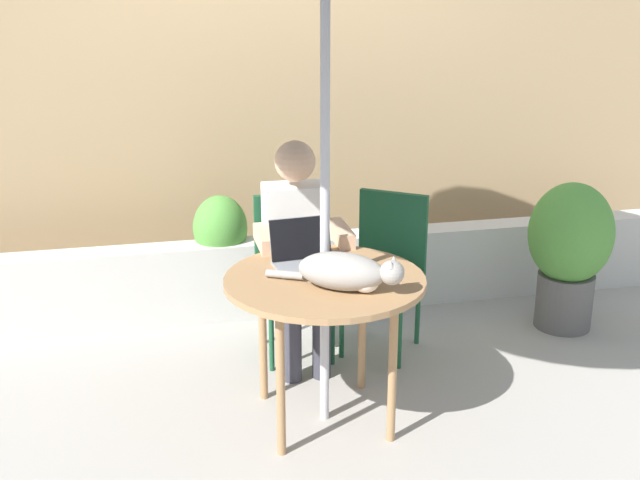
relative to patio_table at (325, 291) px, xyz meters
name	(u,v)px	position (x,y,z in m)	size (l,w,h in m)	color
ground_plane	(324,418)	(0.00, 0.00, -0.67)	(14.00, 14.00, 0.00)	gray
fence_back	(261,141)	(0.00, 1.93, 0.31)	(5.84, 0.08, 1.97)	tan
planter_wall_low	(278,276)	(0.00, 1.32, -0.42)	(5.26, 0.20, 0.50)	beige
patio_table	(325,291)	(0.00, 0.00, 0.00)	(0.94, 0.94, 0.74)	#9E754C
chair_occupied	(293,261)	(0.00, 0.80, -0.14)	(0.40, 0.40, 0.90)	#194C2D
chair_empty	(387,259)	(0.53, 0.73, -0.14)	(0.56, 0.56, 0.90)	#194C2D
person_seated	(298,242)	(0.00, 0.64, 0.03)	(0.48, 0.48, 1.24)	white
laptop	(303,252)	(-0.06, 0.19, 0.13)	(0.32, 0.28, 0.21)	gray
cat	(347,272)	(0.06, -0.17, 0.15)	(0.56, 0.41, 0.17)	gray
potted_plant_near_fence	(221,251)	(-0.34, 1.39, -0.26)	(0.34, 0.34, 0.77)	#33383D
potted_plant_by_chair	(569,247)	(1.67, 0.73, -0.16)	(0.50, 0.50, 0.91)	#595654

